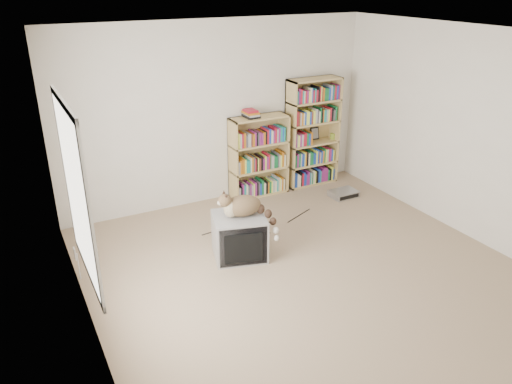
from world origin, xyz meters
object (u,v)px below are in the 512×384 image
crt_tv (239,236)px  cat (247,209)px  bookcase_tall (312,135)px  bookcase_short (258,159)px  dvd_player (343,194)px

crt_tv → cat: size_ratio=1.13×
cat → bookcase_tall: bookcase_tall is taller
crt_tv → bookcase_tall: (1.96, 1.49, 0.53)m
cat → bookcase_short: bookcase_short is taller
bookcase_tall → bookcase_short: size_ratio=1.39×
bookcase_tall → bookcase_short: 0.95m
crt_tv → bookcase_tall: 2.51m
crt_tv → dvd_player: crt_tv is taller
crt_tv → cat: cat is taller
cat → crt_tv: bearing=164.0°
bookcase_short → dvd_player: size_ratio=3.01×
bookcase_tall → dvd_player: bookcase_tall is taller
dvd_player → bookcase_tall: bearing=101.5°
crt_tv → dvd_player: bearing=36.6°
crt_tv → bookcase_short: 1.84m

